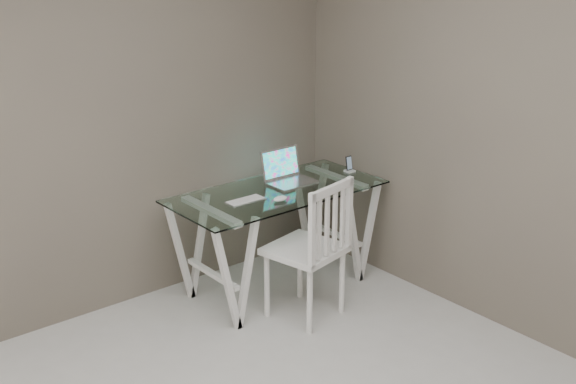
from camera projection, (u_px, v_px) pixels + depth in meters
name	position (u px, v px, depth m)	size (l,w,h in m)	color
room	(297.00, 131.00, 2.63)	(4.50, 4.52, 2.71)	#B5B3AD
desk	(277.00, 239.00, 5.08)	(1.50, 0.70, 0.75)	silver
chair	(315.00, 244.00, 4.62)	(0.52, 0.52, 0.96)	white
laptop	(287.00, 174.00, 5.12)	(0.33, 0.28, 0.23)	silver
keyboard	(245.00, 200.00, 4.76)	(0.27, 0.12, 0.01)	silver
mouse	(280.00, 199.00, 4.75)	(0.11, 0.06, 0.03)	white
phone_dock	(349.00, 168.00, 5.34)	(0.06, 0.06, 0.12)	white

